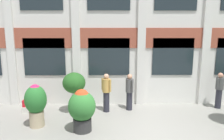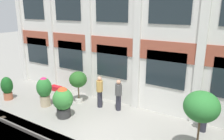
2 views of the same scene
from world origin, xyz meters
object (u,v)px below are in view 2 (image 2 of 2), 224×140
(potted_plant_terracotta_small, at_px, (78,80))
(potted_plant_stone_basin, at_px, (7,87))
(resident_watching_tracks, at_px, (118,94))
(resident_by_doorway, at_px, (205,112))
(potted_plant_tall_urn, at_px, (201,108))
(potted_plant_square_trough, at_px, (56,90))
(potted_plant_fluted_column, at_px, (44,89))
(potted_plant_ribbed_drum, at_px, (63,100))
(resident_near_plants, at_px, (100,91))

(potted_plant_terracotta_small, bearing_deg, potted_plant_stone_basin, -152.98)
(resident_watching_tracks, bearing_deg, resident_by_doorway, 154.91)
(potted_plant_terracotta_small, bearing_deg, potted_plant_tall_urn, -12.30)
(potted_plant_square_trough, bearing_deg, potted_plant_terracotta_small, -3.37)
(potted_plant_fluted_column, distance_m, potted_plant_ribbed_drum, 1.75)
(resident_watching_tracks, bearing_deg, potted_plant_ribbed_drum, 20.46)
(potted_plant_ribbed_drum, xyz_separation_m, resident_watching_tracks, (1.82, 2.01, 0.02))
(potted_plant_stone_basin, height_order, potted_plant_square_trough, potted_plant_stone_basin)
(potted_plant_fluted_column, bearing_deg, potted_plant_square_trough, 115.55)
(potted_plant_stone_basin, xyz_separation_m, resident_watching_tracks, (5.96, 2.15, 0.15))
(potted_plant_stone_basin, height_order, resident_near_plants, resident_near_plants)
(potted_plant_stone_basin, bearing_deg, potted_plant_square_trough, 47.95)
(potted_plant_stone_basin, relative_size, resident_near_plants, 0.79)
(potted_plant_terracotta_small, xyz_separation_m, potted_plant_tall_urn, (6.46, -1.41, 0.59))
(potted_plant_stone_basin, relative_size, resident_by_doorway, 0.81)
(resident_watching_tracks, height_order, resident_near_plants, resident_near_plants)
(potted_plant_terracotta_small, xyz_separation_m, potted_plant_fluted_column, (-1.18, -1.32, -0.33))
(potted_plant_tall_urn, bearing_deg, potted_plant_square_trough, 169.66)
(potted_plant_fluted_column, distance_m, resident_watching_tracks, 3.87)
(potted_plant_stone_basin, relative_size, resident_watching_tracks, 0.82)
(potted_plant_stone_basin, height_order, potted_plant_ribbed_drum, potted_plant_ribbed_drum)
(potted_plant_ribbed_drum, distance_m, resident_near_plants, 1.98)
(resident_by_doorway, bearing_deg, potted_plant_fluted_column, -118.70)
(resident_watching_tracks, bearing_deg, resident_near_plants, -16.22)
(potted_plant_tall_urn, height_order, resident_near_plants, potted_plant_tall_urn)
(potted_plant_square_trough, xyz_separation_m, potted_plant_tall_urn, (8.32, -1.52, 1.59))
(potted_plant_square_trough, bearing_deg, potted_plant_ribbed_drum, -37.29)
(potted_plant_stone_basin, xyz_separation_m, potted_plant_square_trough, (1.76, 1.96, -0.46))
(potted_plant_tall_urn, bearing_deg, resident_near_plants, 163.57)
(potted_plant_fluted_column, distance_m, potted_plant_square_trough, 1.72)
(potted_plant_terracotta_small, xyz_separation_m, resident_near_plants, (1.34, 0.10, -0.35))
(potted_plant_stone_basin, distance_m, resident_watching_tracks, 6.34)
(resident_by_doorway, bearing_deg, potted_plant_square_trough, -129.54)
(potted_plant_ribbed_drum, distance_m, resident_by_doorway, 6.21)
(resident_watching_tracks, relative_size, resident_near_plants, 0.97)
(potted_plant_terracotta_small, relative_size, potted_plant_tall_urn, 0.72)
(potted_plant_stone_basin, distance_m, potted_plant_ribbed_drum, 4.15)
(potted_plant_terracotta_small, relative_size, resident_watching_tracks, 1.08)
(potted_plant_square_trough, distance_m, resident_by_doorway, 8.24)
(potted_plant_stone_basin, relative_size, potted_plant_square_trough, 1.66)
(resident_watching_tracks, bearing_deg, potted_plant_fluted_column, -2.72)
(potted_plant_square_trough, xyz_separation_m, resident_watching_tracks, (4.20, 0.19, 0.61))
(potted_plant_ribbed_drum, height_order, potted_plant_tall_urn, potted_plant_tall_urn)
(potted_plant_terracotta_small, distance_m, potted_plant_square_trough, 2.11)
(resident_near_plants, bearing_deg, potted_plant_stone_basin, -26.73)
(potted_plant_square_trough, xyz_separation_m, resident_by_doorway, (8.20, 0.35, 0.61))
(potted_plant_fluted_column, height_order, potted_plant_square_trough, potted_plant_fluted_column)
(potted_plant_ribbed_drum, xyz_separation_m, potted_plant_square_trough, (-2.38, 1.82, -0.59))
(potted_plant_tall_urn, bearing_deg, potted_plant_ribbed_drum, -177.13)
(potted_plant_square_trough, relative_size, resident_near_plants, 0.48)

